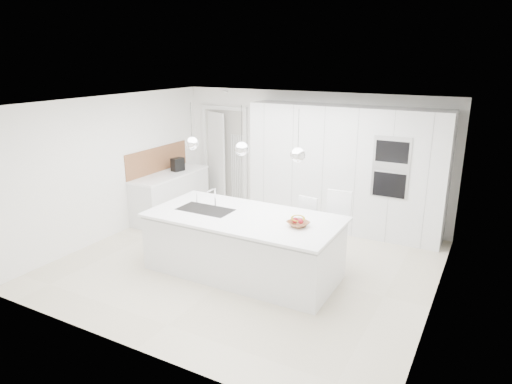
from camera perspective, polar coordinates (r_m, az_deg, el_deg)
The scene contains 26 objects.
floor at distance 7.28m, azimuth -1.14°, elevation -8.93°, with size 5.50×5.50×0.00m, color beige.
wall_back at distance 9.02m, azimuth 6.72°, elevation 4.44°, with size 5.50×5.50×0.00m, color white.
wall_left at distance 8.49m, azimuth -17.55°, elevation 3.01°, with size 5.00×5.00×0.00m, color white.
ceiling at distance 6.59m, azimuth -1.27°, elevation 11.06°, with size 5.50×5.50×0.00m, color white.
tall_cabinets at distance 8.51m, azimuth 10.94°, elevation 2.81°, with size 3.60×0.60×2.30m, color white.
oven_stack at distance 7.95m, azimuth 16.50°, elevation 2.93°, with size 0.62×0.04×1.05m, color #A5A5A8, non-canonical shape.
doorway_frame at distance 9.91m, azimuth -3.91°, elevation 4.30°, with size 1.11×0.08×2.13m, color white, non-canonical shape.
hallway_door at distance 10.01m, azimuth -5.27°, elevation 4.27°, with size 0.82×0.04×2.00m, color white.
radiator at distance 9.78m, azimuth -2.33°, elevation 3.10°, with size 0.32×0.04×1.40m, color white, non-canonical shape.
left_base_cabinets at distance 9.36m, azimuth -10.60°, elevation -0.48°, with size 0.60×1.80×0.86m, color white.
left_worktop at distance 9.24m, azimuth -10.75°, elevation 2.19°, with size 0.62×1.82×0.04m, color white.
oak_backsplash at distance 9.35m, azimuth -12.21°, elevation 3.99°, with size 0.02×1.80×0.50m, color #945D37.
island_base at distance 6.82m, azimuth -1.69°, elevation -6.80°, with size 2.80×1.20×0.86m, color white.
island_worktop at distance 6.69m, azimuth -1.50°, elevation -3.11°, with size 2.84×1.40×0.04m, color white.
island_sink at distance 7.00m, azimuth -6.32°, elevation -2.82°, with size 0.84×0.44×0.18m, color #3F3F42, non-canonical shape.
island_tap at distance 7.06m, azimuth -5.12°, elevation -0.65°, with size 0.02×0.02×0.30m, color white.
pendant_left at distance 6.84m, azimuth -8.00°, elevation 6.03°, with size 0.20×0.20×0.20m, color white.
pendant_mid at distance 6.37m, azimuth -1.80°, elevation 5.41°, with size 0.20×0.20×0.20m, color white.
pendant_right at distance 6.00m, azimuth 5.25°, elevation 4.63°, with size 0.20×0.20×0.20m, color white.
fruit_bowl at distance 6.28m, azimuth 5.29°, elevation -4.00°, with size 0.29×0.29×0.07m, color #945D37.
espresso_machine at distance 9.37m, azimuth -9.76°, elevation 3.41°, with size 0.16×0.25×0.27m, color black.
bar_stool_left at distance 7.20m, azimuth 6.00°, elevation -4.86°, with size 0.34×0.47×1.03m, color white, non-canonical shape.
bar_stool_right at distance 7.01m, azimuth 9.79°, elevation -4.91°, with size 0.39×0.55×1.19m, color white, non-canonical shape.
apple_a at distance 6.31m, azimuth 4.91°, elevation -3.53°, with size 0.08×0.08×0.08m, color maroon.
apple_b at distance 6.29m, azimuth 5.62°, elevation -3.65°, with size 0.08×0.08×0.08m, color maroon.
banana_bunch at distance 6.28m, azimuth 5.26°, elevation -3.28°, with size 0.20×0.20×0.03m, color gold.
Camera 1 is at (3.26, -5.69, 3.15)m, focal length 32.00 mm.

